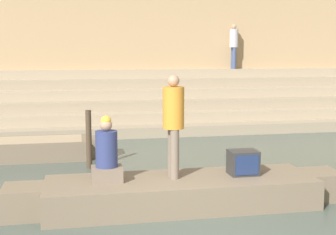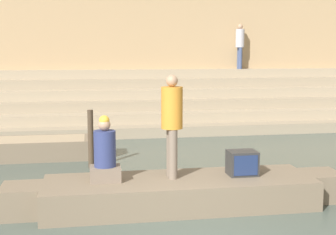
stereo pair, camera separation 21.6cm
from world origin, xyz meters
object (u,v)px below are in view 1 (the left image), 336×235
at_px(rowboat_main, 181,191).
at_px(moored_boat_shore, 10,149).
at_px(person_rowing, 107,155).
at_px(mooring_post, 89,139).
at_px(person_standing, 173,119).
at_px(person_on_steps, 234,43).
at_px(tv_set, 243,163).

height_order(rowboat_main, moored_boat_shore, rowboat_main).
bearing_deg(person_rowing, mooring_post, 100.98).
height_order(person_standing, moored_boat_shore, person_standing).
distance_m(person_standing, mooring_post, 3.36).
height_order(person_standing, person_rowing, person_standing).
bearing_deg(person_on_steps, moored_boat_shore, -60.17).
relative_size(person_standing, mooring_post, 1.32).
xyz_separation_m(person_standing, mooring_post, (-1.38, 2.95, -0.85)).
relative_size(person_standing, moored_boat_shore, 0.36).
bearing_deg(mooring_post, rowboat_main, -63.99).
relative_size(tv_set, person_on_steps, 0.28).
distance_m(tv_set, person_on_steps, 11.20).
bearing_deg(rowboat_main, person_rowing, 174.75).
xyz_separation_m(mooring_post, person_on_steps, (5.99, 7.42, 2.36)).
bearing_deg(moored_boat_shore, person_on_steps, 35.57).
bearing_deg(person_rowing, person_on_steps, 67.72).
bearing_deg(person_standing, mooring_post, 104.88).
bearing_deg(tv_set, moored_boat_shore, 143.46).
xyz_separation_m(tv_set, person_on_steps, (3.35, 10.43, 2.32)).
distance_m(moored_boat_shore, person_on_steps, 10.40).
xyz_separation_m(rowboat_main, person_on_steps, (4.49, 10.48, 2.77)).
bearing_deg(person_standing, tv_set, -12.98).
relative_size(rowboat_main, moored_boat_shore, 1.21).
height_order(mooring_post, person_on_steps, person_on_steps).
bearing_deg(person_standing, moored_boat_shore, 117.92).
distance_m(person_rowing, moored_boat_shore, 4.83).
height_order(rowboat_main, person_on_steps, person_on_steps).
bearing_deg(rowboat_main, person_standing, 132.92).
relative_size(person_rowing, person_on_steps, 0.63).
xyz_separation_m(person_standing, moored_boat_shore, (-3.31, 4.22, -1.26)).
distance_m(person_standing, person_rowing, 1.29).
relative_size(person_rowing, moored_boat_shore, 0.23).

